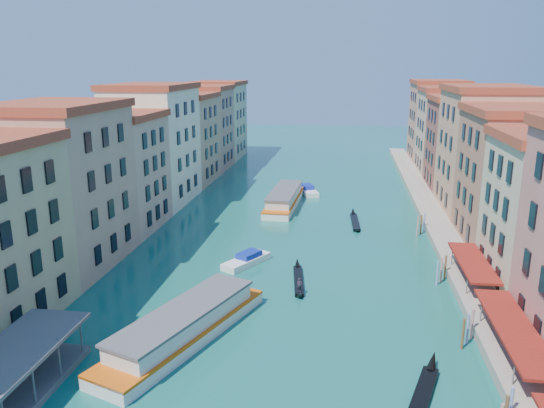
{
  "coord_description": "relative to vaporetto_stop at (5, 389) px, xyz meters",
  "views": [
    {
      "loc": [
        7.88,
        -18.6,
        24.16
      ],
      "look_at": [
        -1.02,
        44.21,
        7.42
      ],
      "focal_mm": 35.0,
      "sensor_mm": 36.0,
      "label": 1
    }
  ],
  "objects": [
    {
      "name": "left_bank_palazzos",
      "position": [
        -10.0,
        52.68,
        8.27
      ],
      "size": [
        12.8,
        128.4,
        21.0
      ],
      "color": "beige",
      "rests_on": "ground"
    },
    {
      "name": "right_bank_palazzos",
      "position": [
        46.0,
        53.0,
        8.31
      ],
      "size": [
        12.8,
        128.4,
        21.0
      ],
      "color": "#974730",
      "rests_on": "ground"
    },
    {
      "name": "quay",
      "position": [
        38.0,
        53.0,
        -0.94
      ],
      "size": [
        4.0,
        140.0,
        1.0
      ],
      "primitive_type": "cube",
      "color": "gray",
      "rests_on": "ground"
    },
    {
      "name": "restaurant_awnings",
      "position": [
        38.19,
        11.0,
        1.55
      ],
      "size": [
        3.2,
        44.55,
        3.12
      ],
      "color": "maroon",
      "rests_on": "ground"
    },
    {
      "name": "vaporetto_stop",
      "position": [
        0.0,
        0.0,
        0.0
      ],
      "size": [
        5.4,
        16.4,
        3.65
      ],
      "color": "#575759",
      "rests_on": "ground"
    },
    {
      "name": "mooring_poles_right",
      "position": [
        35.1,
        16.8,
        -0.14
      ],
      "size": [
        1.44,
        54.24,
        3.2
      ],
      "color": "brown",
      "rests_on": "ground"
    },
    {
      "name": "vaporetto_near",
      "position": [
        10.0,
        11.21,
        -0.08
      ],
      "size": [
        11.43,
        20.62,
        3.02
      ],
      "rotation": [
        0.0,
        0.0,
        -0.36
      ],
      "color": "silver",
      "rests_on": "ground"
    },
    {
      "name": "vaporetto_far",
      "position": [
        13.36,
        59.29,
        -0.12
      ],
      "size": [
        5.3,
        19.87,
        2.93
      ],
      "rotation": [
        0.0,
        0.0,
        -0.04
      ],
      "color": "white",
      "rests_on": "ground"
    },
    {
      "name": "gondola_fore",
      "position": [
        18.96,
        25.62,
        -1.08
      ],
      "size": [
        2.12,
        10.82,
        2.16
      ],
      "rotation": [
        0.0,
        0.0,
        0.12
      ],
      "color": "black",
      "rests_on": "ground"
    },
    {
      "name": "gondola_right",
      "position": [
        29.72,
        3.77,
        -0.94
      ],
      "size": [
        4.89,
        12.84,
        2.63
      ],
      "rotation": [
        0.0,
        0.0,
        -0.3
      ],
      "color": "black",
      "rests_on": "ground"
    },
    {
      "name": "gondola_far",
      "position": [
        25.59,
        50.29,
        -1.11
      ],
      "size": [
        1.56,
        11.52,
        1.63
      ],
      "rotation": [
        0.0,
        0.0,
        0.06
      ],
      "color": "black",
      "rests_on": "ground"
    },
    {
      "name": "motorboat_mid",
      "position": [
        12.07,
        30.45,
        -0.86
      ],
      "size": [
        5.49,
        7.32,
        1.48
      ],
      "rotation": [
        0.0,
        0.0,
        -0.52
      ],
      "color": "white",
      "rests_on": "ground"
    },
    {
      "name": "motorboat_far",
      "position": [
        16.77,
        69.19,
        -0.82
      ],
      "size": [
        4.73,
        8.04,
        1.59
      ],
      "rotation": [
        0.0,
        0.0,
        0.32
      ],
      "color": "white",
      "rests_on": "ground"
    }
  ]
}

